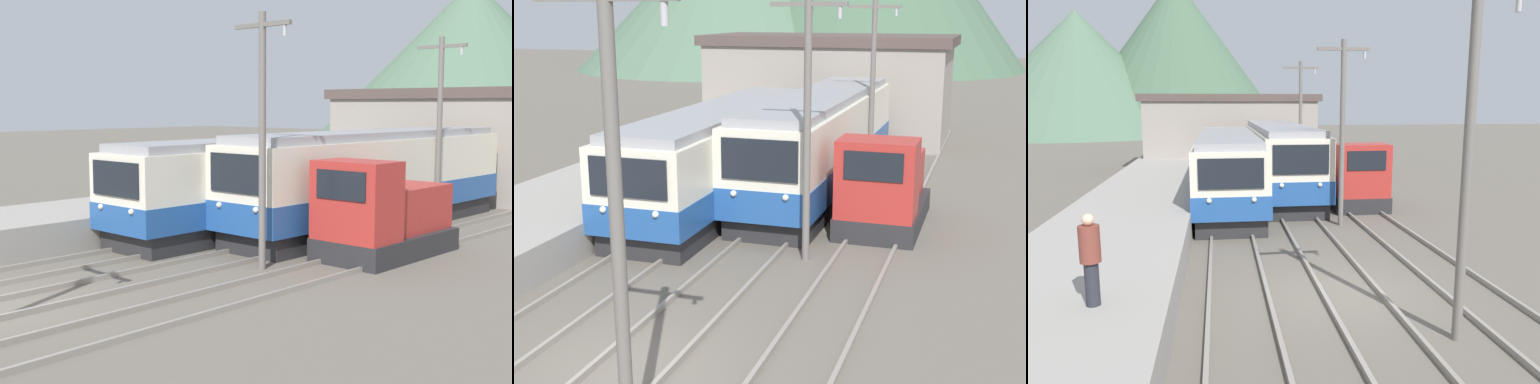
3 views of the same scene
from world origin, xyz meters
TOP-DOWN VIEW (x-y plane):
  - ground_plane at (0.00, 0.00)m, footprint 200.00×200.00m
  - track_center at (0.20, 0.00)m, footprint 1.54×60.00m
  - commuter_train_left at (-2.60, 12.13)m, footprint 2.84×13.78m
  - commuter_train_center at (0.20, 14.90)m, footprint 2.84×14.60m
  - shunting_locomotive at (3.20, 10.84)m, footprint 2.40×4.76m
  - catenary_mast_near at (1.71, -2.65)m, footprint 2.00×0.20m
  - catenary_mast_mid at (1.71, 7.13)m, footprint 2.00×0.20m
  - catenary_mast_far at (1.71, 16.90)m, footprint 2.00×0.20m
  - station_building at (-2.07, 26.00)m, footprint 12.60×6.30m

SIDE VIEW (x-z plane):
  - ground_plane at x=0.00m, z-range 0.00..0.00m
  - track_center at x=0.20m, z-range 0.00..0.14m
  - shunting_locomotive at x=3.20m, z-range -0.29..2.71m
  - commuter_train_left at x=-2.60m, z-range -0.11..3.27m
  - commuter_train_center at x=0.20m, z-range -0.13..3.51m
  - station_building at x=-2.07m, z-range 0.02..5.41m
  - catenary_mast_near at x=1.71m, z-range 0.32..7.41m
  - catenary_mast_mid at x=1.71m, z-range 0.32..7.41m
  - catenary_mast_far at x=1.71m, z-range 0.32..7.41m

